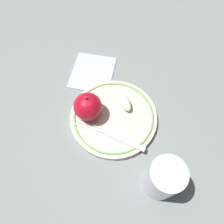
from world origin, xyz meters
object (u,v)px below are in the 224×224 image
apple_slice_front (124,101)px  fork (112,135)px  plate (112,117)px  napkin_folded (93,72)px  apple_red_whole (88,107)px  drinking_glass (163,179)px

apple_slice_front → fork: size_ratio=0.38×
plate → napkin_folded: plate is taller
apple_red_whole → drinking_glass: size_ratio=0.68×
apple_red_whole → apple_slice_front: size_ratio=1.30×
plate → apple_red_whole: apple_red_whole is taller
apple_slice_front → napkin_folded: (0.13, 0.06, -0.03)m
apple_slice_front → drinking_glass: size_ratio=0.52×
plate → apple_slice_front: (0.03, -0.04, 0.02)m
apple_red_whole → napkin_folded: bearing=-12.6°
fork → drinking_glass: drinking_glass is taller
fork → napkin_folded: (0.21, 0.01, -0.02)m
apple_red_whole → napkin_folded: 0.15m
plate → drinking_glass: 0.20m
drinking_glass → apple_slice_front: bearing=7.5°
apple_red_whole → drinking_glass: (-0.20, -0.12, 0.00)m
drinking_glass → napkin_folded: bearing=14.9°
apple_red_whole → napkin_folded: size_ratio=0.59×
apple_slice_front → drinking_glass: drinking_glass is taller
apple_red_whole → fork: apple_red_whole is taller
fork → napkin_folded: bearing=-49.4°
plate → apple_slice_front: size_ratio=3.68×
plate → napkin_folded: (0.16, 0.02, -0.01)m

